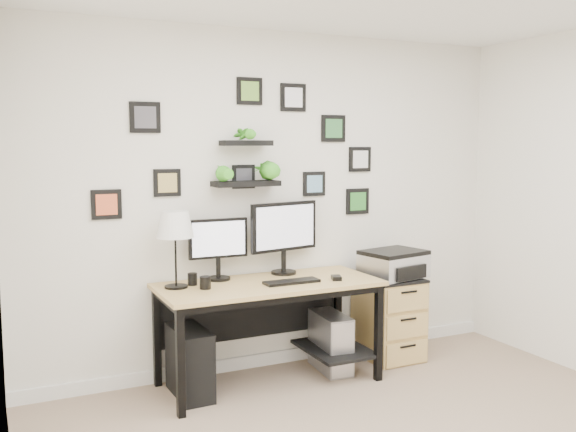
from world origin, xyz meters
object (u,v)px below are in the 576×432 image
desk (271,298)px  printer (394,264)px  pc_tower_grey (331,342)px  file_cabinet (389,317)px  table_lamp (175,226)px  mug (205,283)px  monitor_right (284,232)px  monitor_left (218,244)px  pc_tower_black (190,362)px

desk → printer: printer is taller
pc_tower_grey → file_cabinet: bearing=5.4°
table_lamp → printer: bearing=-1.6°
mug → pc_tower_grey: size_ratio=0.19×
monitor_right → pc_tower_grey: 0.93m
mug → file_cabinet: (1.59, 0.09, -0.46)m
mug → desk: bearing=3.9°
monitor_left → monitor_right: (0.53, -0.01, 0.06)m
pc_tower_black → file_cabinet: 1.71m
desk → table_lamp: (-0.68, 0.09, 0.55)m
monitor_left → file_cabinet: monitor_left is taller
desk → monitor_right: 0.53m
mug → file_cabinet: mug is taller
desk → mug: (-0.51, -0.03, 0.17)m
monitor_left → printer: size_ratio=0.84×
mug → pc_tower_black: size_ratio=0.18×
desk → table_lamp: table_lamp is taller
monitor_right → printer: size_ratio=1.09×
desk → table_lamp: 0.88m
monitor_left → printer: 1.46m
monitor_right → printer: (0.91, -0.15, -0.30)m
printer → file_cabinet: bearing=141.7°
monitor_right → table_lamp: (-0.88, -0.10, 0.10)m
monitor_left → pc_tower_black: size_ratio=0.95×
pc_tower_black → file_cabinet: file_cabinet is taller
table_lamp → printer: 1.83m
monitor_left → pc_tower_black: (-0.29, -0.21, -0.78)m
table_lamp → pc_tower_grey: size_ratio=1.16×
desk → monitor_right: bearing=44.5°
table_lamp → pc_tower_black: bearing=-60.1°
monitor_right → table_lamp: bearing=-173.3°
desk → file_cabinet: size_ratio=2.39×
printer → table_lamp: bearing=178.4°
table_lamp → pc_tower_grey: table_lamp is taller
desk → monitor_left: monitor_left is taller
monitor_right → pc_tower_grey: (0.31, -0.19, -0.86)m
monitor_right → pc_tower_black: size_ratio=1.24×
monitor_left → file_cabinet: (1.41, -0.14, -0.68)m
desk → mug: 0.54m
pc_tower_black → printer: printer is taller
file_cabinet → printer: (0.02, -0.02, 0.44)m
file_cabinet → pc_tower_grey: bearing=-174.6°
pc_tower_grey → printer: (0.60, 0.04, 0.56)m
desk → pc_tower_black: (-0.63, -0.01, -0.39)m
monitor_left → pc_tower_grey: size_ratio=0.98×
pc_tower_grey → monitor_left: bearing=166.7°
file_cabinet → pc_tower_black: bearing=-177.7°
pc_tower_black → file_cabinet: size_ratio=0.71×
desk → pc_tower_grey: 0.65m
printer → pc_tower_grey: bearing=-176.6°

